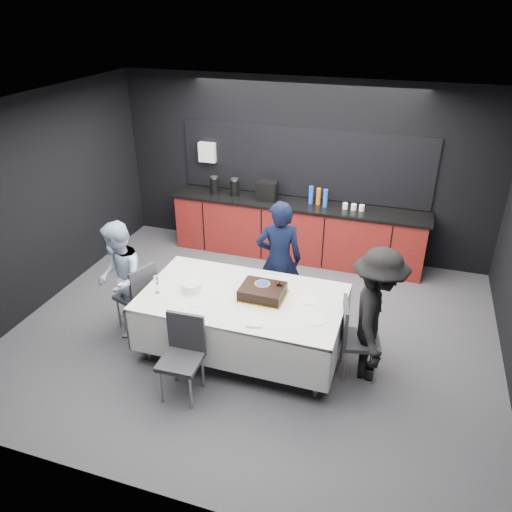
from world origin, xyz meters
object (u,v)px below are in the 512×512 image
(party_table, at_px, (243,306))
(cake_assembly, at_px, (263,291))
(chair_right, at_px, (354,334))
(person_left, at_px, (120,279))
(person_right, at_px, (376,316))
(plate_stack, at_px, (191,287))
(champagne_flute, at_px, (156,281))
(chair_near, at_px, (183,350))
(person_center, at_px, (279,260))
(chair_left, at_px, (139,292))

(party_table, distance_m, cake_assembly, 0.31)
(cake_assembly, height_order, chair_right, cake_assembly)
(cake_assembly, bearing_deg, person_left, -175.98)
(person_right, bearing_deg, party_table, 87.35)
(plate_stack, bearing_deg, champagne_flute, -154.99)
(cake_assembly, bearing_deg, person_right, -0.45)
(chair_near, bearing_deg, party_table, 65.76)
(plate_stack, relative_size, champagne_flute, 1.01)
(champagne_flute, height_order, person_right, person_right)
(cake_assembly, xyz_separation_m, chair_right, (1.07, -0.05, -0.31))
(plate_stack, height_order, chair_near, chair_near)
(cake_assembly, distance_m, chair_right, 1.12)
(plate_stack, bearing_deg, person_center, 50.88)
(chair_near, height_order, person_center, person_center)
(chair_left, relative_size, person_left, 0.62)
(chair_left, height_order, chair_right, same)
(party_table, relative_size, champagne_flute, 10.36)
(party_table, relative_size, person_center, 1.42)
(person_right, bearing_deg, person_left, 87.39)
(party_table, height_order, person_right, person_right)
(champagne_flute, relative_size, person_right, 0.14)
(chair_near, distance_m, person_left, 1.44)
(chair_near, relative_size, person_left, 0.62)
(champagne_flute, distance_m, person_left, 0.66)
(cake_assembly, xyz_separation_m, chair_near, (-0.59, -0.90, -0.31))
(person_left, xyz_separation_m, person_right, (3.08, 0.12, 0.04))
(person_left, relative_size, person_right, 0.94)
(plate_stack, xyz_separation_m, person_left, (-0.97, 0.01, -0.08))
(chair_near, xyz_separation_m, person_center, (0.55, 1.73, 0.28))
(plate_stack, distance_m, chair_left, 0.84)
(cake_assembly, bearing_deg, chair_left, -179.05)
(plate_stack, bearing_deg, chair_right, 2.43)
(plate_stack, distance_m, person_right, 2.11)
(plate_stack, bearing_deg, person_left, 179.60)
(cake_assembly, height_order, champagne_flute, champagne_flute)
(party_table, relative_size, cake_assembly, 4.36)
(party_table, relative_size, person_right, 1.47)
(cake_assembly, relative_size, plate_stack, 2.34)
(plate_stack, xyz_separation_m, person_right, (2.11, 0.12, -0.04))
(party_table, xyz_separation_m, cake_assembly, (0.22, 0.07, 0.21))
(cake_assembly, bearing_deg, person_center, 92.76)
(party_table, bearing_deg, person_right, 2.13)
(chair_left, height_order, person_right, person_right)
(champagne_flute, height_order, chair_near, champagne_flute)
(cake_assembly, xyz_separation_m, champagne_flute, (-1.19, -0.30, 0.09))
(chair_right, xyz_separation_m, person_left, (-2.87, -0.07, 0.21))
(champagne_flute, distance_m, chair_near, 0.93)
(chair_near, bearing_deg, person_center, 72.27)
(person_center, bearing_deg, party_table, 60.17)
(chair_right, bearing_deg, chair_left, 179.45)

